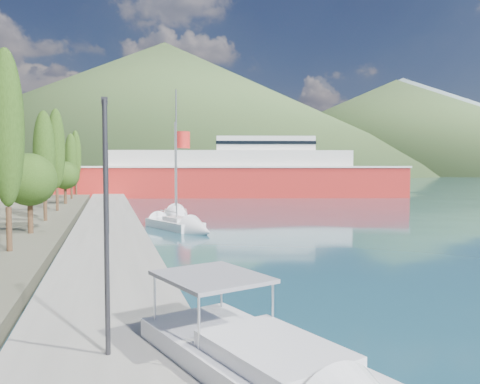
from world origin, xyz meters
name	(u,v)px	position (x,y,z in m)	size (l,w,h in m)	color
ground	(141,186)	(0.00, 120.00, 0.00)	(1400.00, 1400.00, 0.00)	#1C4555
quay	(108,221)	(-9.00, 26.00, 0.40)	(5.00, 88.00, 0.80)	gray
hills_far	(218,116)	(138.59, 618.73, 77.39)	(1480.00, 900.00, 180.00)	gray
hills_near	(237,116)	(98.04, 372.50, 49.18)	(1010.00, 520.00, 115.00)	#3D562C
tree_row	(53,161)	(-14.16, 31.19, 5.89)	(3.61, 64.60, 10.92)	#47301E
lamp_posts	(108,184)	(-9.00, 15.85, 4.08)	(0.15, 46.44, 6.06)	#2D2D33
sailboat_near	(187,228)	(-2.77, 20.16, 0.31)	(5.37, 9.03, 12.66)	silver
sailboat_mid	(175,216)	(-2.52, 29.11, 0.31)	(3.38, 7.63, 10.83)	silver
ferry	(231,176)	(12.60, 64.83, 3.76)	(63.54, 27.79, 12.35)	red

